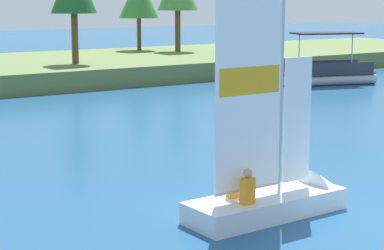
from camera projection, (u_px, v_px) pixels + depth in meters
wooden_dock at (315, 73)px, 43.20m from camera, size 1.73×4.62×0.45m
sailboat at (285, 189)px, 15.61m from camera, size 4.32×1.37×6.27m
pontoon_boat at (325, 73)px, 39.52m from camera, size 5.96×3.62×2.96m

